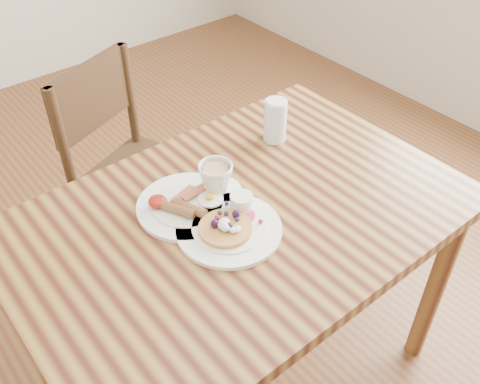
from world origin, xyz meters
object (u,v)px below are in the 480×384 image
(chair_far, at_px, (133,168))
(dining_table, at_px, (240,239))
(breakfast_plate, at_px, (186,205))
(teacup_saucer, at_px, (216,180))
(pancake_plate, at_px, (230,225))
(water_glass, at_px, (275,121))

(chair_far, bearing_deg, dining_table, 66.64)
(breakfast_plate, height_order, teacup_saucer, teacup_saucer)
(pancake_plate, relative_size, breakfast_plate, 1.00)
(water_glass, bearing_deg, breakfast_plate, -167.00)
(chair_far, xyz_separation_m, breakfast_plate, (-0.12, -0.55, 0.27))
(dining_table, height_order, pancake_plate, pancake_plate)
(teacup_saucer, bearing_deg, pancake_plate, -114.04)
(chair_far, relative_size, pancake_plate, 3.26)
(teacup_saucer, bearing_deg, chair_far, 87.68)
(breakfast_plate, bearing_deg, pancake_plate, -73.74)
(dining_table, xyz_separation_m, teacup_saucer, (0.00, 0.10, 0.14))
(pancake_plate, distance_m, teacup_saucer, 0.15)
(dining_table, distance_m, water_glass, 0.39)
(chair_far, relative_size, breakfast_plate, 3.26)
(pancake_plate, bearing_deg, breakfast_plate, 106.26)
(chair_far, relative_size, teacup_saucer, 6.29)
(breakfast_plate, relative_size, teacup_saucer, 1.93)
(chair_far, xyz_separation_m, teacup_saucer, (-0.02, -0.55, 0.30))
(chair_far, height_order, breakfast_plate, chair_far)
(dining_table, distance_m, teacup_saucer, 0.18)
(dining_table, xyz_separation_m, breakfast_plate, (-0.10, 0.10, 0.11))
(pancake_plate, relative_size, water_glass, 2.01)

